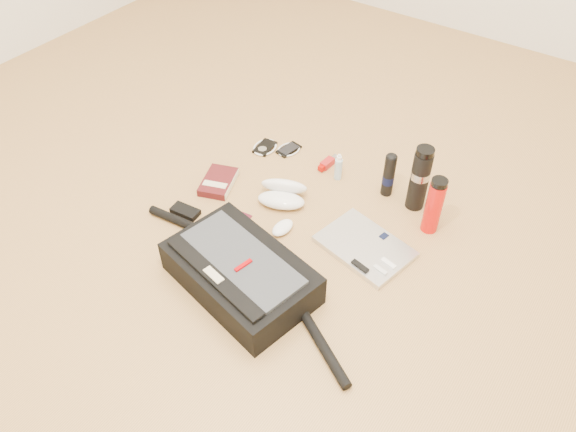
{
  "coord_description": "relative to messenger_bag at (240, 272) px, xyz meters",
  "views": [
    {
      "loc": [
        0.8,
        -1.11,
        1.5
      ],
      "look_at": [
        -0.04,
        0.1,
        0.06
      ],
      "focal_mm": 35.0,
      "sensor_mm": 36.0,
      "label": 1
    }
  ],
  "objects": [
    {
      "name": "inhaler",
      "position": [
        -0.1,
        0.72,
        -0.05
      ],
      "size": [
        0.04,
        0.12,
        0.03
      ],
      "rotation": [
        0.0,
        0.0,
        -0.07
      ],
      "color": "#A81B1B",
      "rests_on": "ground"
    },
    {
      "name": "sunglasses_case",
      "position": [
        -0.13,
        0.43,
        -0.03
      ],
      "size": [
        0.23,
        0.21,
        0.11
      ],
      "rotation": [
        0.0,
        0.0,
        0.41
      ],
      "color": "white",
      "rests_on": "ground"
    },
    {
      "name": "phone",
      "position": [
        -0.29,
        0.71,
        -0.06
      ],
      "size": [
        0.1,
        0.12,
        0.01
      ],
      "rotation": [
        0.0,
        0.0,
        -0.17
      ],
      "color": "black",
      "rests_on": "ground"
    },
    {
      "name": "mouse",
      "position": [
        -0.03,
        0.29,
        -0.05
      ],
      "size": [
        0.06,
        0.1,
        0.03
      ],
      "rotation": [
        0.0,
        0.0,
        -0.06
      ],
      "color": "white",
      "rests_on": "ground"
    },
    {
      "name": "spray_bottle",
      "position": [
        -0.02,
        0.67,
        -0.01
      ],
      "size": [
        0.04,
        0.04,
        0.12
      ],
      "rotation": [
        0.0,
        0.0,
        0.39
      ],
      "color": "#A0C1D7",
      "rests_on": "ground"
    },
    {
      "name": "book",
      "position": [
        -0.4,
        0.36,
        -0.05
      ],
      "size": [
        0.17,
        0.21,
        0.03
      ],
      "rotation": [
        0.0,
        0.0,
        0.35
      ],
      "color": "#461013",
      "rests_on": "ground"
    },
    {
      "name": "ground",
      "position": [
        0.02,
        0.21,
        -0.06
      ],
      "size": [
        4.0,
        4.0,
        0.0
      ],
      "primitive_type": "plane",
      "color": "#B4864B",
      "rests_on": "ground"
    },
    {
      "name": "messenger_bag",
      "position": [
        0.0,
        0.0,
        0.0
      ],
      "size": [
        1.01,
        0.41,
        0.14
      ],
      "rotation": [
        0.0,
        0.0,
        -0.21
      ],
      "color": "black",
      "rests_on": "ground"
    },
    {
      "name": "thermos_red",
      "position": [
        0.41,
        0.61,
        0.05
      ],
      "size": [
        0.08,
        0.08,
        0.24
      ],
      "rotation": [
        0.0,
        0.0,
        -0.27
      ],
      "color": "red",
      "rests_on": "ground"
    },
    {
      "name": "thermos_black",
      "position": [
        0.31,
        0.7,
        0.07
      ],
      "size": [
        0.08,
        0.08,
        0.28
      ],
      "rotation": [
        0.0,
        0.0,
        -0.08
      ],
      "color": "black",
      "rests_on": "ground"
    },
    {
      "name": "ipod",
      "position": [
        -0.39,
        0.66,
        -0.06
      ],
      "size": [
        0.11,
        0.12,
        0.01
      ],
      "rotation": [
        0.0,
        0.0,
        0.11
      ],
      "color": "black",
      "rests_on": "ground"
    },
    {
      "name": "passport",
      "position": [
        -0.21,
        0.22,
        -0.06
      ],
      "size": [
        0.1,
        0.13,
        0.01
      ],
      "rotation": [
        0.0,
        0.0,
        0.11
      ],
      "color": "#4C0F1D",
      "rests_on": "ground"
    },
    {
      "name": "aerosol_can",
      "position": [
        0.19,
        0.7,
        0.03
      ],
      "size": [
        0.05,
        0.05,
        0.2
      ],
      "rotation": [
        0.0,
        0.0,
        -0.05
      ],
      "color": "black",
      "rests_on": "ground"
    },
    {
      "name": "laptop",
      "position": [
        0.27,
        0.38,
        -0.05
      ],
      "size": [
        0.36,
        0.29,
        0.03
      ],
      "rotation": [
        0.0,
        0.0,
        -0.21
      ],
      "color": "silver",
      "rests_on": "ground"
    }
  ]
}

